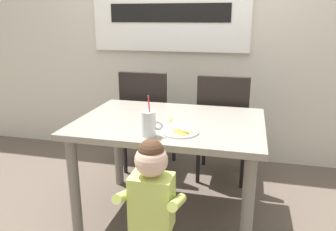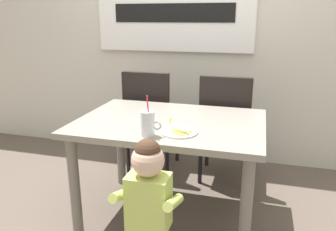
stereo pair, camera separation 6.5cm
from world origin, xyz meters
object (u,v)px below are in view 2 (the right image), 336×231
object	(u,v)px
dining_chair_left	(150,116)
milk_cup	(148,125)
toddler_standing	(148,196)
peeled_banana	(179,129)
dining_chair_right	(225,123)
snack_plate	(179,132)
dining_table	(170,135)

from	to	relation	value
dining_chair_left	milk_cup	xyz separation A→B (m)	(0.33, -1.02, 0.26)
dining_chair_left	toddler_standing	bearing A→B (deg)	108.25
peeled_banana	toddler_standing	bearing A→B (deg)	-99.41
dining_chair_right	peeled_banana	distance (m)	0.95
toddler_standing	peeled_banana	world-z (taller)	toddler_standing
dining_chair_left	milk_cup	world-z (taller)	milk_cup
dining_chair_right	milk_cup	size ratio (longest dim) A/B	3.82
milk_cup	peeled_banana	bearing A→B (deg)	27.91
dining_chair_left	milk_cup	size ratio (longest dim) A/B	3.82
dining_chair_right	dining_chair_left	bearing A→B (deg)	-2.52
toddler_standing	snack_plate	distance (m)	0.46
dining_chair_left	dining_chair_right	bearing A→B (deg)	177.48
toddler_standing	snack_plate	size ratio (longest dim) A/B	3.64
dining_table	toddler_standing	bearing A→B (deg)	-84.92
dining_chair_right	peeled_banana	xyz separation A→B (m)	(-0.19, -0.90, 0.23)
dining_chair_right	milk_cup	world-z (taller)	milk_cup
dining_table	dining_chair_left	bearing A→B (deg)	118.93
toddler_standing	milk_cup	world-z (taller)	milk_cup
dining_chair_right	peeled_banana	bearing A→B (deg)	78.20
toddler_standing	peeled_banana	bearing A→B (deg)	80.59
toddler_standing	milk_cup	xyz separation A→B (m)	(-0.10, 0.30, 0.28)
dining_chair_right	milk_cup	distance (m)	1.08
milk_cup	snack_plate	size ratio (longest dim) A/B	1.09
snack_plate	dining_chair_left	bearing A→B (deg)	118.42
dining_chair_right	snack_plate	distance (m)	0.93
dining_chair_left	peeled_banana	size ratio (longest dim) A/B	5.73
toddler_standing	milk_cup	bearing A→B (deg)	108.68
toddler_standing	peeled_banana	distance (m)	0.47
snack_plate	milk_cup	bearing A→B (deg)	-148.63
toddler_standing	milk_cup	size ratio (longest dim) A/B	3.34
milk_cup	snack_plate	xyz separation A→B (m)	(0.16, 0.10, -0.06)
dining_chair_right	snack_plate	bearing A→B (deg)	77.82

